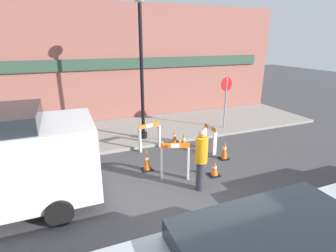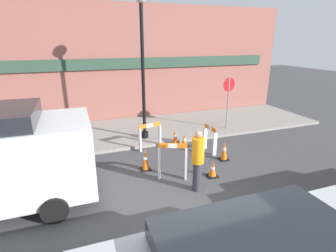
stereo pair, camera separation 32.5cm
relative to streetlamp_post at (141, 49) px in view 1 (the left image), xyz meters
The scene contains 14 objects.
ground_plane 6.40m from the streetlamp_post, 95.65° to the right, with size 60.00×60.00×0.00m, color #424244.
sidewalk_slab 3.72m from the streetlamp_post, 115.20° to the left, with size 18.00×3.80×0.12m.
storefront_facade 3.23m from the streetlamp_post, 99.62° to the left, with size 18.00×0.22×5.50m.
streetlamp_post is the anchor object (origin of this frame).
stop_sign 4.21m from the streetlamp_post, ahead, with size 0.60×0.11×2.24m.
barricade_0 4.07m from the streetlamp_post, 45.32° to the right, with size 0.18×0.71×0.98m.
barricade_1 3.16m from the streetlamp_post, 92.91° to the right, with size 0.89×0.33×1.00m.
barricade_2 4.42m from the streetlamp_post, 90.89° to the right, with size 0.82×0.43×1.12m.
traffic_cone_0 3.73m from the streetlamp_post, 42.92° to the right, with size 0.30×0.30×0.49m.
traffic_cone_1 3.52m from the streetlamp_post, 42.61° to the right, with size 0.30×0.30×0.63m.
traffic_cone_2 4.67m from the streetlamp_post, 52.77° to the right, with size 0.30×0.30×0.69m.
traffic_cone_3 5.01m from the streetlamp_post, 72.62° to the right, with size 0.30×0.30×0.47m.
traffic_cone_4 4.12m from the streetlamp_post, 104.53° to the right, with size 0.30×0.30×0.70m.
person_worker 4.87m from the streetlamp_post, 85.09° to the right, with size 0.34×0.34×1.70m.
Camera 1 is at (-2.26, -4.22, 3.88)m, focal length 28.00 mm.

